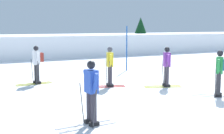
# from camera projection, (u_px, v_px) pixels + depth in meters

# --- Properties ---
(ground_plane) EXTENTS (120.00, 120.00, 0.00)m
(ground_plane) POSITION_uv_depth(u_px,v_px,m) (168.00, 104.00, 10.14)
(ground_plane) COLOR white
(far_snow_ridge) EXTENTS (80.00, 6.96, 1.79)m
(far_snow_ridge) POSITION_uv_depth(u_px,v_px,m) (39.00, 45.00, 26.38)
(far_snow_ridge) COLOR white
(far_snow_ridge) RESTS_ON ground
(skier_white) EXTENTS (1.62, 1.00, 1.71)m
(skier_white) POSITION_uv_depth(u_px,v_px,m) (37.00, 63.00, 13.57)
(skier_white) COLOR gold
(skier_white) RESTS_ON ground
(skier_purple) EXTENTS (1.62, 0.97, 1.71)m
(skier_purple) POSITION_uv_depth(u_px,v_px,m) (166.00, 66.00, 12.91)
(skier_purple) COLOR gold
(skier_purple) RESTS_ON ground
(skier_green) EXTENTS (1.34, 1.44, 1.71)m
(skier_green) POSITION_uv_depth(u_px,v_px,m) (220.00, 71.00, 11.06)
(skier_green) COLOR silver
(skier_green) RESTS_ON ground
(skier_blue) EXTENTS (1.62, 1.00, 1.71)m
(skier_blue) POSITION_uv_depth(u_px,v_px,m) (91.00, 91.00, 7.87)
(skier_blue) COLOR silver
(skier_blue) RESTS_ON ground
(skier_yellow) EXTENTS (1.64, 0.97, 1.71)m
(skier_yellow) POSITION_uv_depth(u_px,v_px,m) (110.00, 65.00, 12.93)
(skier_yellow) COLOR red
(skier_yellow) RESTS_ON ground
(trail_marker_pole) EXTENTS (0.07, 0.07, 2.58)m
(trail_marker_pole) POSITION_uv_depth(u_px,v_px,m) (127.00, 48.00, 17.59)
(trail_marker_pole) COLOR #1E56AD
(trail_marker_pole) RESTS_ON ground
(conifer_far_left) EXTENTS (2.03, 2.03, 3.49)m
(conifer_far_left) POSITION_uv_depth(u_px,v_px,m) (141.00, 30.00, 32.23)
(conifer_far_left) COLOR #513823
(conifer_far_left) RESTS_ON ground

